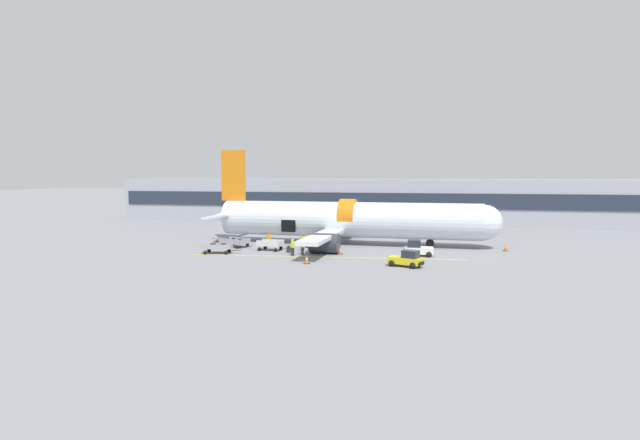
# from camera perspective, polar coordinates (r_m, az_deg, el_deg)

# --- Properties ---
(ground_plane) EXTENTS (500.00, 500.00, 0.00)m
(ground_plane) POSITION_cam_1_polar(r_m,az_deg,el_deg) (52.80, 1.12, -3.59)
(ground_plane) COLOR gray
(apron_marking_line) EXTENTS (26.97, 3.56, 0.01)m
(apron_marking_line) POSITION_cam_1_polar(r_m,az_deg,el_deg) (48.98, 0.78, -4.26)
(apron_marking_line) COLOR yellow
(apron_marking_line) RESTS_ON ground_plane
(terminal_strip) EXTENTS (90.65, 12.58, 7.44)m
(terminal_strip) POSITION_cam_1_polar(r_m,az_deg,el_deg) (86.88, 6.37, 2.21)
(terminal_strip) COLOR #9EA3AD
(terminal_strip) RESTS_ON ground_plane
(airplane) EXTENTS (34.49, 27.44, 11.09)m
(airplane) POSITION_cam_1_polar(r_m,az_deg,el_deg) (58.13, 2.84, 0.00)
(airplane) COLOR silver
(airplane) RESTS_ON ground_plane
(baggage_tug_lead) EXTENTS (2.99, 2.08, 1.62)m
(baggage_tug_lead) POSITION_cam_1_polar(r_m,az_deg,el_deg) (50.51, 11.08, -3.28)
(baggage_tug_lead) COLOR white
(baggage_tug_lead) RESTS_ON ground_plane
(baggage_tug_mid) EXTENTS (3.25, 2.35, 1.49)m
(baggage_tug_mid) POSITION_cam_1_polar(r_m,az_deg,el_deg) (44.34, 9.86, -4.47)
(baggage_tug_mid) COLOR yellow
(baggage_tug_mid) RESTS_ON ground_plane
(baggage_cart_loading) EXTENTS (3.61, 1.99, 1.12)m
(baggage_cart_loading) POSITION_cam_1_polar(r_m,az_deg,el_deg) (53.53, -5.61, -2.91)
(baggage_cart_loading) COLOR silver
(baggage_cart_loading) RESTS_ON ground_plane
(baggage_cart_queued) EXTENTS (4.13, 2.71, 1.01)m
(baggage_cart_queued) POSITION_cam_1_polar(r_m,az_deg,el_deg) (56.67, -9.61, -2.57)
(baggage_cart_queued) COLOR #999BA0
(baggage_cart_queued) RESTS_ON ground_plane
(baggage_cart_empty) EXTENTS (4.01, 2.36, 1.04)m
(baggage_cart_empty) POSITION_cam_1_polar(r_m,az_deg,el_deg) (52.30, -11.49, -3.17)
(baggage_cart_empty) COLOR #999BA0
(baggage_cart_empty) RESTS_ON ground_plane
(ground_crew_loader_a) EXTENTS (0.55, 0.55, 1.72)m
(ground_crew_loader_a) POSITION_cam_1_polar(r_m,az_deg,el_deg) (49.77, -3.14, -3.07)
(ground_crew_loader_a) COLOR #1E2338
(ground_crew_loader_a) RESTS_ON ground_plane
(ground_crew_loader_b) EXTENTS (0.55, 0.47, 1.60)m
(ground_crew_loader_b) POSITION_cam_1_polar(r_m,az_deg,el_deg) (50.47, -2.04, -3.02)
(ground_crew_loader_b) COLOR #2D2D33
(ground_crew_loader_b) RESTS_ON ground_plane
(ground_crew_driver) EXTENTS (0.63, 0.49, 1.79)m
(ground_crew_driver) POSITION_cam_1_polar(r_m,az_deg,el_deg) (52.91, -1.98, -2.54)
(ground_crew_driver) COLOR #1E2338
(ground_crew_driver) RESTS_ON ground_plane
(ground_crew_supervisor) EXTENTS (0.52, 0.47, 1.55)m
(ground_crew_supervisor) POSITION_cam_1_polar(r_m,az_deg,el_deg) (55.26, -1.54, -2.36)
(ground_crew_supervisor) COLOR #1E2338
(ground_crew_supervisor) RESTS_ON ground_plane
(ground_crew_helper) EXTENTS (0.58, 0.49, 1.67)m
(ground_crew_helper) POSITION_cam_1_polar(r_m,az_deg,el_deg) (56.52, -5.90, -2.15)
(ground_crew_helper) COLOR #2D2D33
(ground_crew_helper) RESTS_ON ground_plane
(suitcase_on_tarmac_upright) EXTENTS (0.53, 0.41, 0.72)m
(suitcase_on_tarmac_upright) POSITION_cam_1_polar(r_m,az_deg,el_deg) (51.89, -3.60, -3.40)
(suitcase_on_tarmac_upright) COLOR #2D2D33
(suitcase_on_tarmac_upright) RESTS_ON ground_plane
(safety_cone_nose) EXTENTS (0.51, 0.51, 0.78)m
(safety_cone_nose) POSITION_cam_1_polar(r_m,az_deg,el_deg) (56.52, 20.47, -2.96)
(safety_cone_nose) COLOR black
(safety_cone_nose) RESTS_ON ground_plane
(safety_cone_engine_left) EXTENTS (0.55, 0.55, 0.80)m
(safety_cone_engine_left) POSITION_cam_1_polar(r_m,az_deg,el_deg) (45.30, -1.54, -4.53)
(safety_cone_engine_left) COLOR black
(safety_cone_engine_left) RESTS_ON ground_plane
(safety_cone_wingtip) EXTENTS (0.55, 0.55, 0.72)m
(safety_cone_wingtip) POSITION_cam_1_polar(r_m,az_deg,el_deg) (50.84, 2.29, -3.54)
(safety_cone_wingtip) COLOR black
(safety_cone_wingtip) RESTS_ON ground_plane
(safety_cone_tail) EXTENTS (0.57, 0.57, 0.59)m
(safety_cone_tail) POSITION_cam_1_polar(r_m,az_deg,el_deg) (62.33, -11.77, -2.12)
(safety_cone_tail) COLOR black
(safety_cone_tail) RESTS_ON ground_plane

